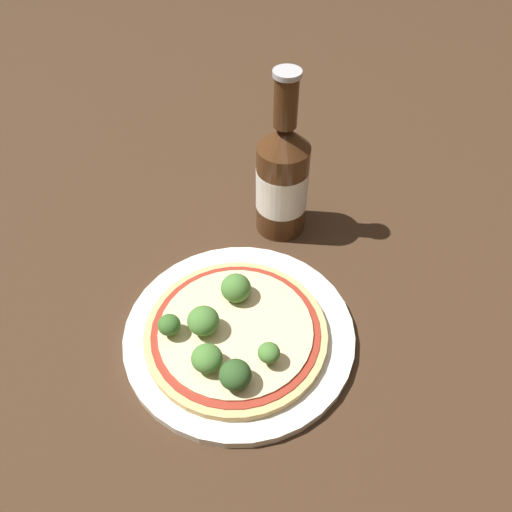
{
  "coord_description": "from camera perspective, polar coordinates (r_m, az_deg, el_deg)",
  "views": [
    {
      "loc": [
        0.21,
        -0.26,
        0.49
      ],
      "look_at": [
        -0.04,
        0.05,
        0.06
      ],
      "focal_mm": 35.0,
      "sensor_mm": 36.0,
      "label": 1
    }
  ],
  "objects": [
    {
      "name": "broccoli_floret_4",
      "position": [
        0.58,
        -2.31,
        -3.67
      ],
      "size": [
        0.03,
        0.03,
        0.03
      ],
      "color": "#7A9E5B",
      "rests_on": "pizza"
    },
    {
      "name": "plate",
      "position": [
        0.58,
        -1.91,
        -8.78
      ],
      "size": [
        0.26,
        0.26,
        0.01
      ],
      "color": "silver",
      "rests_on": "ground_plane"
    },
    {
      "name": "broccoli_floret_3",
      "position": [
        0.52,
        -5.64,
        -11.55
      ],
      "size": [
        0.03,
        0.03,
        0.03
      ],
      "color": "#7A9E5B",
      "rests_on": "pizza"
    },
    {
      "name": "beer_bottle",
      "position": [
        0.65,
        3.02,
        8.88
      ],
      "size": [
        0.07,
        0.07,
        0.23
      ],
      "color": "#472814",
      "rests_on": "ground_plane"
    },
    {
      "name": "broccoli_floret_0",
      "position": [
        0.55,
        -6.05,
        -7.37
      ],
      "size": [
        0.04,
        0.04,
        0.03
      ],
      "color": "#7A9E5B",
      "rests_on": "pizza"
    },
    {
      "name": "broccoli_floret_5",
      "position": [
        0.52,
        1.48,
        -11.02
      ],
      "size": [
        0.02,
        0.02,
        0.03
      ],
      "color": "#7A9E5B",
      "rests_on": "pizza"
    },
    {
      "name": "pizza",
      "position": [
        0.57,
        -2.31,
        -8.67
      ],
      "size": [
        0.21,
        0.21,
        0.01
      ],
      "color": "tan",
      "rests_on": "plate"
    },
    {
      "name": "broccoli_floret_2",
      "position": [
        0.51,
        -2.39,
        -13.41
      ],
      "size": [
        0.03,
        0.03,
        0.03
      ],
      "color": "#7A9E5B",
      "rests_on": "pizza"
    },
    {
      "name": "ground_plane",
      "position": [
        0.59,
        -0.25,
        -8.67
      ],
      "size": [
        3.0,
        3.0,
        0.0
      ],
      "primitive_type": "plane",
      "color": "#3D2819"
    },
    {
      "name": "broccoli_floret_1",
      "position": [
        0.55,
        -9.89,
        -7.78
      ],
      "size": [
        0.02,
        0.02,
        0.03
      ],
      "color": "#7A9E5B",
      "rests_on": "pizza"
    }
  ]
}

